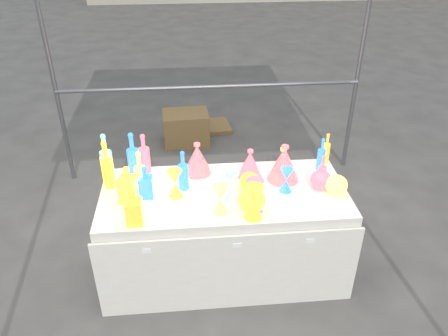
{
  "coord_description": "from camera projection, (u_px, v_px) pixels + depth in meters",
  "views": [
    {
      "loc": [
        -0.24,
        -2.63,
        2.56
      ],
      "look_at": [
        0.0,
        0.0,
        0.95
      ],
      "focal_mm": 35.0,
      "sensor_mm": 36.0,
      "label": 1
    }
  ],
  "objects": [
    {
      "name": "decanter_2",
      "position": [
        145.0,
        182.0,
        3.07
      ],
      "size": [
        0.1,
        0.1,
        0.25
      ],
      "primitive_type": null,
      "rotation": [
        0.0,
        0.0,
        -0.01
      ],
      "color": "#1A9145",
      "rests_on": "display_table"
    },
    {
      "name": "cardboard_box_flat",
      "position": [
        206.0,
        127.0,
        5.75
      ],
      "size": [
        0.66,
        0.51,
        0.05
      ],
      "primitive_type": "cube",
      "rotation": [
        0.0,
        0.0,
        0.13
      ],
      "color": "olive",
      "rests_on": "ground"
    },
    {
      "name": "globe_0",
      "position": [
        252.0,
        201.0,
        2.96
      ],
      "size": [
        0.2,
        0.2,
        0.15
      ],
      "primitive_type": null,
      "rotation": [
        0.0,
        0.0,
        0.07
      ],
      "color": "red",
      "rests_on": "display_table"
    },
    {
      "name": "bottle_5",
      "position": [
        106.0,
        158.0,
        3.2
      ],
      "size": [
        0.09,
        0.09,
        0.4
      ],
      "primitive_type": null,
      "rotation": [
        0.0,
        0.0,
        -0.02
      ],
      "color": "#AD2285",
      "rests_on": "display_table"
    },
    {
      "name": "ground",
      "position": [
        224.0,
        267.0,
        3.58
      ],
      "size": [
        80.0,
        80.0,
        0.0
      ],
      "primitive_type": "plane",
      "color": "#65635E",
      "rests_on": "ground"
    },
    {
      "name": "decanter_1",
      "position": [
        134.0,
        207.0,
        2.81
      ],
      "size": [
        0.11,
        0.11,
        0.26
      ],
      "primitive_type": null,
      "rotation": [
        0.0,
        0.0,
        -0.01
      ],
      "color": "yellow",
      "rests_on": "display_table"
    },
    {
      "name": "hourglass_1",
      "position": [
        255.0,
        196.0,
        2.93
      ],
      "size": [
        0.15,
        0.15,
        0.24
      ],
      "primitive_type": null,
      "rotation": [
        0.0,
        0.0,
        -0.23
      ],
      "color": "#2322CB",
      "rests_on": "display_table"
    },
    {
      "name": "bottle_9",
      "position": [
        327.0,
        148.0,
        3.49
      ],
      "size": [
        0.07,
        0.07,
        0.26
      ],
      "primitive_type": null,
      "rotation": [
        0.0,
        0.0,
        -0.36
      ],
      "color": "yellow",
      "rests_on": "display_table"
    },
    {
      "name": "bottle_2",
      "position": [
        108.0,
        167.0,
        3.16
      ],
      "size": [
        0.09,
        0.09,
        0.34
      ],
      "primitive_type": null,
      "rotation": [
        0.0,
        0.0,
        -0.25
      ],
      "color": "yellow",
      "rests_on": "display_table"
    },
    {
      "name": "lampshade_2",
      "position": [
        250.0,
        163.0,
        3.31
      ],
      "size": [
        0.22,
        0.22,
        0.23
      ],
      "primitive_type": null,
      "rotation": [
        0.0,
        0.0,
        -0.18
      ],
      "color": "#2322CB",
      "rests_on": "display_table"
    },
    {
      "name": "bottle_3",
      "position": [
        144.0,
        153.0,
        3.35
      ],
      "size": [
        0.09,
        0.09,
        0.33
      ],
      "primitive_type": null,
      "rotation": [
        0.0,
        0.0,
        -0.07
      ],
      "color": "#2322CB",
      "rests_on": "display_table"
    },
    {
      "name": "hourglass_4",
      "position": [
        175.0,
        183.0,
        3.09
      ],
      "size": [
        0.13,
        0.13,
        0.21
      ],
      "primitive_type": null,
      "rotation": [
        0.0,
        0.0,
        -0.31
      ],
      "color": "red",
      "rests_on": "display_table"
    },
    {
      "name": "bottle_10",
      "position": [
        322.0,
        171.0,
        3.19
      ],
      "size": [
        0.07,
        0.07,
        0.26
      ],
      "primitive_type": null,
      "rotation": [
        0.0,
        0.0,
        -0.17
      ],
      "color": "#2322CB",
      "rests_on": "display_table"
    },
    {
      "name": "bottle_7",
      "position": [
        183.0,
        170.0,
        3.15
      ],
      "size": [
        0.1,
        0.1,
        0.31
      ],
      "primitive_type": null,
      "rotation": [
        0.0,
        0.0,
        0.38
      ],
      "color": "#1A9145",
      "rests_on": "display_table"
    },
    {
      "name": "globe_1",
      "position": [
        336.0,
        186.0,
        3.14
      ],
      "size": [
        0.17,
        0.17,
        0.13
      ],
      "primitive_type": null,
      "rotation": [
        0.0,
        0.0,
        0.06
      ],
      "color": "#168E6F",
      "rests_on": "display_table"
    },
    {
      "name": "decanter_0",
      "position": [
        128.0,
        184.0,
        3.01
      ],
      "size": [
        0.15,
        0.15,
        0.29
      ],
      "primitive_type": null,
      "rotation": [
        0.0,
        0.0,
        -0.26
      ],
      "color": "red",
      "rests_on": "display_table"
    },
    {
      "name": "lampshade_1",
      "position": [
        284.0,
        163.0,
        3.26
      ],
      "size": [
        0.31,
        0.31,
        0.29
      ],
      "primitive_type": null,
      "rotation": [
        0.0,
        0.0,
        -0.31
      ],
      "color": "gold",
      "rests_on": "display_table"
    },
    {
      "name": "bottle_8",
      "position": [
        322.0,
        154.0,
        3.38
      ],
      "size": [
        0.06,
        0.06,
        0.28
      ],
      "primitive_type": null,
      "rotation": [
        0.0,
        0.0,
        -0.0
      ],
      "color": "#1A9145",
      "rests_on": "display_table"
    },
    {
      "name": "lampshade_3",
      "position": [
        283.0,
        163.0,
        3.29
      ],
      "size": [
        0.25,
        0.25,
        0.26
      ],
      "primitive_type": null,
      "rotation": [
        0.0,
        0.0,
        -0.16
      ],
      "color": "#168E6F",
      "rests_on": "display_table"
    },
    {
      "name": "hourglass_0",
      "position": [
        254.0,
        202.0,
        2.87
      ],
      "size": [
        0.16,
        0.16,
        0.25
      ],
      "primitive_type": null,
      "rotation": [
        0.0,
        0.0,
        0.35
      ],
      "color": "yellow",
      "rests_on": "display_table"
    },
    {
      "name": "globe_2",
      "position": [
        250.0,
        182.0,
        3.19
      ],
      "size": [
        0.19,
        0.19,
        0.12
      ],
      "primitive_type": null,
      "rotation": [
        0.0,
        0.0,
        0.33
      ],
      "color": "yellow",
      "rests_on": "display_table"
    },
    {
      "name": "hourglass_5",
      "position": [
        286.0,
        180.0,
        3.15
      ],
      "size": [
        0.12,
        0.12,
        0.19
      ],
      "primitive_type": null,
      "rotation": [
        0.0,
        0.0,
        -0.27
      ],
      "color": "#1A9145",
      "rests_on": "display_table"
    },
    {
      "name": "hourglass_2",
      "position": [
        221.0,
        199.0,
        2.92
      ],
      "size": [
        0.13,
        0.13,
        0.21
      ],
      "primitive_type": null,
      "rotation": [
        0.0,
        0.0,
        0.3
      ],
      "color": "#168E6F",
      "rests_on": "display_table"
    },
    {
      "name": "bottle_4",
      "position": [
        140.0,
        173.0,
        3.09
      ],
      "size": [
        0.11,
        0.11,
        0.34
      ],
      "primitive_type": null,
      "rotation": [
        0.0,
        0.0,
        -0.4
      ],
      "color": "#168E6F",
      "rests_on": "display_table"
    },
    {
      "name": "bottle_1",
      "position": [
        133.0,
        156.0,
        3.26
      ],
      "size": [
        0.09,
        0.09,
        0.38
      ],
      "primitive_type": null,
      "rotation": [
        0.0,
        0.0,
        0.01
      ],
      "color": "#1A9145",
      "rests_on": "display_table"
    },
    {
      "name": "display_table",
      "position": [
        224.0,
        232.0,
        3.38
      ],
      "size": [
        1.84,
        0.83,
        0.75
      ],
      "color": "white",
      "rests_on": "ground"
    },
    {
      "name": "hourglass_3",
      "position": [
        232.0,
        186.0,
        3.07
      ],
      "size": [
        0.1,
        0.1,
        0.21
      ],
      "primitive_type": null,
      "rotation": [
        0.0,
        0.0,
        -0.01
      ],
      "color": "#AD2285",
      "rests_on": "display_table"
    },
    {
      "name": "lampshade_0",
      "position": [
        197.0,
        158.0,
        3.35
      ],
      "size": [
        0.25,
        0.25,
        0.26
      ],
      "primitive_type": null,
      "rotation": [
        0.0,
        0.0,
        -0.14
      ],
      "color": "gold",
      "rests_on": "display_table"
    },
    {
      "name": "cardboard_box_closed",
      "position": [
        186.0,
        128.0,
        5.34
      ],
      "size": [
        0.56,
        0.42,
        0.4
      ],
      "primitive_type": "cube",
      "rotation": [
        0.0,
        0.0,
        0.05
      ],
      "color": "olive",
      "rests_on": "ground"
    },
    {
      "name": "bottle_0",
      "position": [
        107.0,
        162.0,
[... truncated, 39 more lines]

